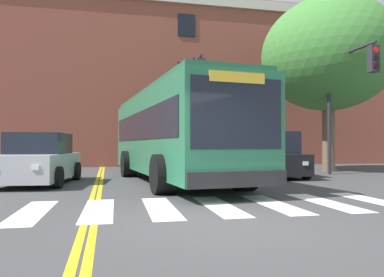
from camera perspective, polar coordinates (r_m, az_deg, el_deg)
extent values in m
plane|color=#424244|center=(6.45, 4.18, -12.60)|extent=(120.00, 120.00, 0.00)
cube|color=white|center=(7.96, -23.22, -10.26)|extent=(0.65, 2.83, 0.01)
cube|color=white|center=(7.81, -14.08, -10.49)|extent=(0.65, 2.83, 0.01)
cube|color=white|center=(7.86, -4.81, -10.46)|extent=(0.65, 2.83, 0.01)
cube|color=white|center=(8.10, 4.12, -10.18)|extent=(0.65, 2.83, 0.01)
cube|color=white|center=(8.51, 12.34, -9.71)|extent=(0.65, 2.83, 0.01)
cube|color=white|center=(9.08, 19.64, -9.12)|extent=(0.65, 2.83, 0.01)
cube|color=white|center=(9.78, 25.97, -8.49)|extent=(0.65, 2.83, 0.01)
cube|color=gold|center=(21.70, -13.73, -4.38)|extent=(0.12, 36.00, 0.01)
cube|color=gold|center=(21.70, -13.30, -4.38)|extent=(0.12, 36.00, 0.01)
cube|color=#28704C|center=(13.41, -2.97, 0.68)|extent=(3.55, 10.88, 2.66)
cube|color=black|center=(13.81, 1.99, 1.74)|extent=(1.04, 9.78, 0.96)
cube|color=black|center=(13.14, -8.19, 1.89)|extent=(1.04, 9.78, 0.96)
cube|color=black|center=(8.41, 6.96, 3.87)|extent=(2.21, 0.25, 1.60)
cube|color=yellow|center=(8.51, 6.96, 9.24)|extent=(1.35, 0.17, 0.24)
cube|color=#232326|center=(8.39, 7.06, -6.19)|extent=(2.41, 0.35, 0.36)
cube|color=#246444|center=(13.53, -2.97, 6.67)|extent=(3.36, 10.44, 0.16)
cylinder|color=black|center=(10.76, 7.92, -5.08)|extent=(0.67, 1.11, 1.06)
cylinder|color=black|center=(9.93, -4.35, -5.43)|extent=(0.67, 1.11, 1.06)
cylinder|color=black|center=(16.07, -1.25, -3.73)|extent=(0.67, 1.11, 1.06)
cylinder|color=black|center=(15.53, -9.58, -3.81)|extent=(0.67, 1.11, 1.06)
cube|color=#B7BABF|center=(13.44, -22.34, -3.92)|extent=(2.38, 4.57, 0.82)
cube|color=black|center=(13.54, -22.16, -0.70)|extent=(1.93, 2.29, 0.69)
cube|color=white|center=(11.16, -22.78, -4.11)|extent=(0.20, 0.06, 0.14)
cylinder|color=black|center=(11.90, -19.75, -5.60)|extent=(0.30, 0.68, 0.66)
cylinder|color=black|center=(14.54, -17.18, -4.76)|extent=(0.30, 0.68, 0.66)
cylinder|color=black|center=(15.03, -24.40, -4.59)|extent=(0.30, 0.68, 0.66)
cube|color=black|center=(15.49, 12.28, -3.70)|extent=(2.04, 3.92, 0.79)
cube|color=black|center=(15.51, 12.23, -0.63)|extent=(1.71, 2.21, 0.87)
cube|color=white|center=(13.91, 16.93, -3.66)|extent=(0.20, 0.06, 0.14)
cube|color=white|center=(13.52, 12.99, -3.76)|extent=(0.20, 0.06, 0.14)
cylinder|color=black|center=(14.75, 17.03, -4.82)|extent=(0.27, 0.62, 0.60)
cylinder|color=black|center=(14.12, 10.56, -5.02)|extent=(0.27, 0.62, 0.60)
cylinder|color=black|center=(16.91, 13.73, -4.34)|extent=(0.27, 0.62, 0.60)
cylinder|color=black|center=(16.36, 8.02, -4.47)|extent=(0.27, 0.62, 0.60)
cylinder|color=#28282D|center=(17.74, 20.17, 4.07)|extent=(0.16, 0.16, 5.69)
cylinder|color=#28282D|center=(16.86, 22.96, 12.10)|extent=(0.11, 3.01, 0.11)
cube|color=#28282D|center=(15.68, 25.92, 10.88)|extent=(0.34, 0.28, 1.00)
cylinder|color=red|center=(15.63, 26.26, 12.04)|extent=(0.22, 0.03, 0.22)
cylinder|color=black|center=(15.56, 26.27, 10.97)|extent=(0.22, 0.03, 0.22)
cylinder|color=black|center=(15.50, 26.28, 9.88)|extent=(0.22, 0.03, 0.22)
cylinder|color=#28282D|center=(16.97, 0.18, 3.53)|extent=(0.16, 0.16, 5.27)
cylinder|color=#28282D|center=(16.04, 0.77, 11.51)|extent=(0.36, 2.55, 0.11)
cube|color=#28282D|center=(14.83, 1.38, 10.18)|extent=(0.37, 0.31, 1.00)
cylinder|color=red|center=(14.74, 1.47, 11.44)|extent=(0.22, 0.05, 0.22)
cylinder|color=black|center=(14.68, 1.47, 10.29)|extent=(0.22, 0.05, 0.22)
cylinder|color=black|center=(14.63, 1.47, 9.14)|extent=(0.22, 0.05, 0.22)
cylinder|color=brown|center=(19.64, 20.08, 0.27)|extent=(0.60, 0.60, 3.42)
ellipsoid|color=#428438|center=(20.14, 20.01, 11.91)|extent=(6.87, 7.35, 5.54)
cube|color=brown|center=(27.38, -2.62, 7.60)|extent=(42.69, 8.13, 10.77)
cube|color=black|center=(23.10, -0.84, 2.48)|extent=(1.10, 0.06, 1.40)
cube|color=black|center=(23.48, -0.84, 9.84)|extent=(1.10, 0.06, 1.40)
cube|color=black|center=(24.22, -0.84, 16.87)|extent=(1.10, 0.06, 1.40)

